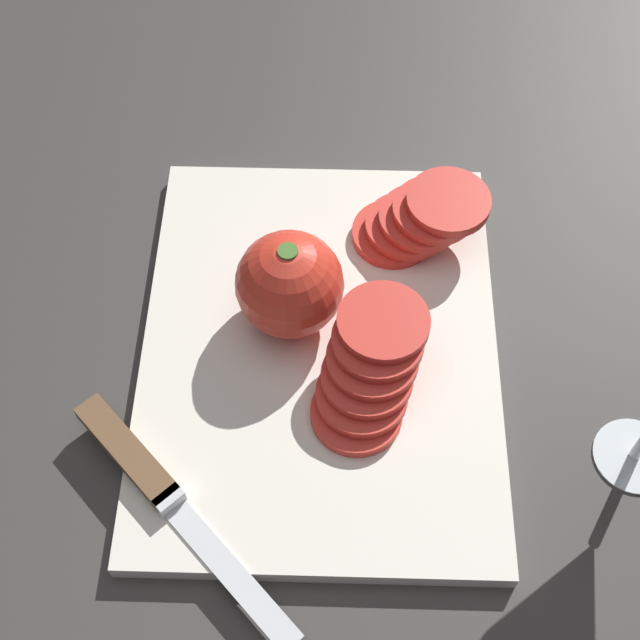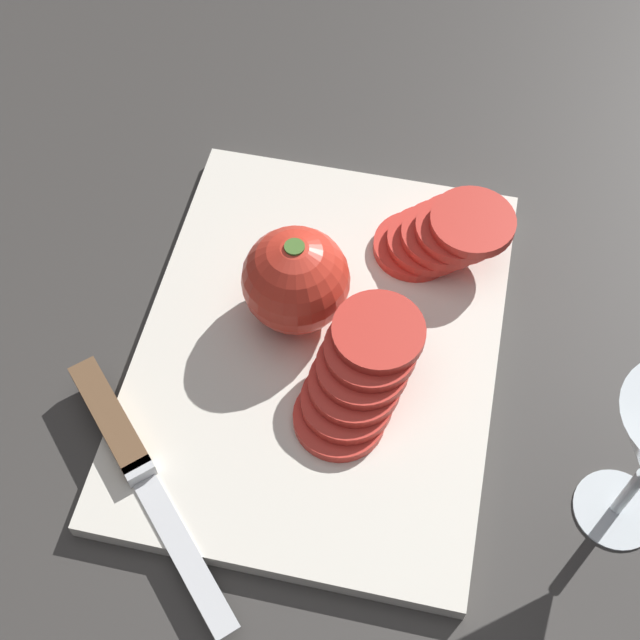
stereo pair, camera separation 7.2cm
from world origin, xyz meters
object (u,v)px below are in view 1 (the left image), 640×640
whole_tomato (289,284)px  knife (143,469)px  tomato_slice_stack_near (370,368)px  tomato_slice_stack_far (420,218)px

whole_tomato → knife: bearing=144.2°
whole_tomato → tomato_slice_stack_near: bearing=-135.8°
tomato_slice_stack_near → tomato_slice_stack_far: size_ratio=1.07×
whole_tomato → knife: 0.19m
knife → tomato_slice_stack_near: size_ratio=1.50×
whole_tomato → knife: (-0.15, 0.11, -0.04)m
whole_tomato → tomato_slice_stack_far: whole_tomato is taller
knife → tomato_slice_stack_far: tomato_slice_stack_far is taller
tomato_slice_stack_far → knife: bearing=137.4°
whole_tomato → tomato_slice_stack_far: size_ratio=0.76×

